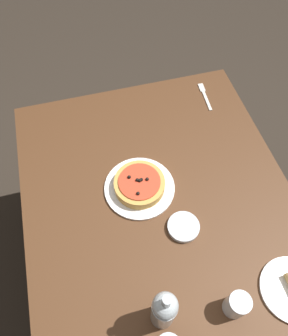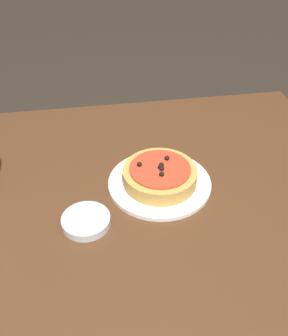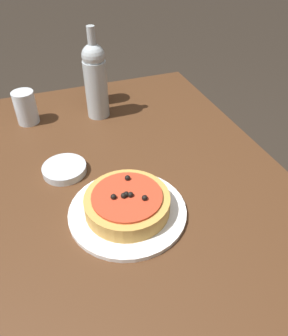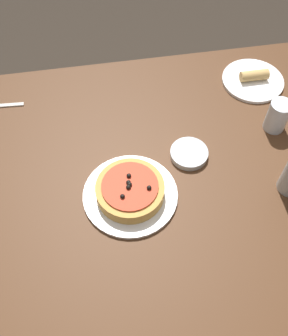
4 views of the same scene
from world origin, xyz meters
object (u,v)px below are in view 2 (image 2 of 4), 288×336
object	(u,v)px
dining_table	(135,225)
pizza	(160,175)
dinner_plate	(160,183)
side_bowl	(86,221)

from	to	relation	value
dining_table	pizza	xyz separation A→B (m)	(-0.08, -0.07, 0.12)
dinner_plate	side_bowl	distance (m)	0.24
pizza	side_bowl	bearing A→B (deg)	29.43
pizza	side_bowl	xyz separation A→B (m)	(0.21, 0.12, -0.02)
dining_table	pizza	distance (m)	0.16
dining_table	dinner_plate	xyz separation A→B (m)	(-0.08, -0.07, 0.09)
dinner_plate	dining_table	bearing A→B (deg)	38.94
dinner_plate	side_bowl	world-z (taller)	side_bowl
dinner_plate	pizza	distance (m)	0.03
pizza	side_bowl	world-z (taller)	pizza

